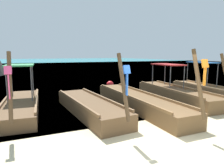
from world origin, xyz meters
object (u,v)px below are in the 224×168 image
(longtail_boat_pink_ribbon, at_px, (21,105))
(longtail_boat_yellow_ribbon, at_px, (175,93))
(longtail_boat_blue_ribbon, at_px, (89,107))
(longtail_boat_orange_ribbon, at_px, (137,101))
(longtail_boat_violet_ribbon, at_px, (209,90))
(mooring_buoy_near, at_px, (110,84))

(longtail_boat_pink_ribbon, bearing_deg, longtail_boat_yellow_ribbon, -5.35)
(longtail_boat_yellow_ribbon, bearing_deg, longtail_boat_blue_ribbon, -172.67)
(longtail_boat_orange_ribbon, distance_m, longtail_boat_yellow_ribbon, 2.87)
(longtail_boat_blue_ribbon, xyz_separation_m, longtail_boat_yellow_ribbon, (5.13, 0.66, 0.06))
(longtail_boat_yellow_ribbon, relative_size, longtail_boat_violet_ribbon, 1.04)
(mooring_buoy_near, bearing_deg, longtail_boat_orange_ribbon, -100.54)
(longtail_boat_pink_ribbon, distance_m, longtail_boat_violet_ribbon, 10.60)
(longtail_boat_pink_ribbon, bearing_deg, longtail_boat_violet_ribbon, -3.29)
(longtail_boat_orange_ribbon, bearing_deg, longtail_boat_blue_ribbon, 179.83)
(longtail_boat_orange_ribbon, xyz_separation_m, longtail_boat_violet_ribbon, (5.59, 0.79, 0.01))
(longtail_boat_yellow_ribbon, bearing_deg, longtail_boat_orange_ribbon, -166.55)
(longtail_boat_yellow_ribbon, height_order, longtail_boat_violet_ribbon, longtail_boat_yellow_ribbon)
(longtail_boat_orange_ribbon, xyz_separation_m, mooring_buoy_near, (1.08, 5.78, -0.06))
(longtail_boat_pink_ribbon, distance_m, mooring_buoy_near, 7.49)
(longtail_boat_pink_ribbon, relative_size, longtail_boat_orange_ribbon, 0.78)
(mooring_buoy_near, bearing_deg, longtail_boat_pink_ribbon, -144.12)
(longtail_boat_violet_ribbon, bearing_deg, longtail_boat_orange_ribbon, -172.01)
(longtail_boat_orange_ribbon, height_order, mooring_buoy_near, longtail_boat_orange_ribbon)
(longtail_boat_orange_ribbon, bearing_deg, longtail_boat_pink_ribbon, 164.39)
(longtail_boat_violet_ribbon, bearing_deg, longtail_boat_yellow_ribbon, -177.58)
(longtail_boat_yellow_ribbon, bearing_deg, longtail_boat_pink_ribbon, 174.65)
(longtail_boat_yellow_ribbon, relative_size, mooring_buoy_near, 12.82)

